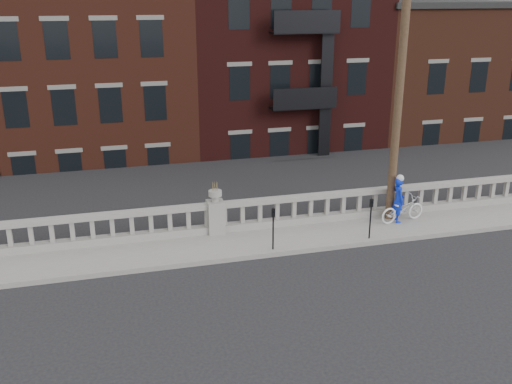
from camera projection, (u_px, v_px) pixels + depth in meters
ground at (244, 292)px, 15.56m from camera, size 120.00×120.00×0.00m
sidewalk at (222, 245)px, 18.28m from camera, size 32.00×2.20×0.15m
balustrade at (216, 218)px, 18.96m from camera, size 28.00×0.34×1.03m
planter_pedestal at (216, 213)px, 18.89m from camera, size 0.55×0.55×1.76m
lower_level at (165, 79)px, 35.85m from camera, size 80.00×44.00×20.80m
utility_pole at (401, 74)px, 18.63m from camera, size 1.60×0.28×10.00m
parking_meter_b at (273, 224)px, 17.55m from camera, size 0.10×0.09×1.36m
parking_meter_c at (371, 214)px, 18.35m from camera, size 0.10×0.09×1.36m
bicycle at (402, 209)px, 19.88m from camera, size 1.82×0.90×0.92m
cyclist at (398, 200)px, 19.76m from camera, size 0.45×0.63×1.60m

